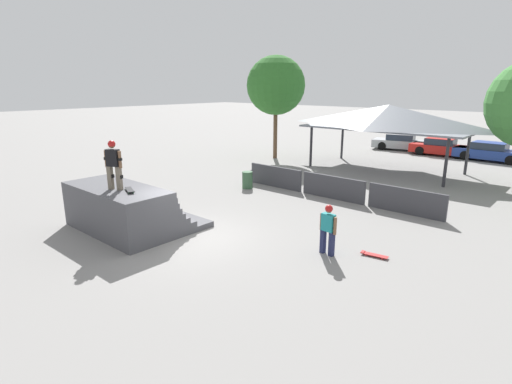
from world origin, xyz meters
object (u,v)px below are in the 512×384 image
(skater_on_deck, at_px, (113,162))
(parked_car_blue, at_px, (490,152))
(tree_far_back, at_px, (276,86))
(parked_car_silver, at_px, (401,142))
(skateboard_on_deck, at_px, (130,190))
(skateboard_on_ground, at_px, (373,255))
(trash_bin, at_px, (247,180))
(bystander_walking, at_px, (328,226))
(parked_car_red, at_px, (441,147))

(skater_on_deck, bearing_deg, parked_car_blue, 52.41)
(tree_far_back, relative_size, parked_car_silver, 1.50)
(skateboard_on_deck, distance_m, skateboard_on_ground, 8.06)
(tree_far_back, bearing_deg, skateboard_on_ground, -41.25)
(tree_far_back, xyz_separation_m, parked_car_silver, (5.27, 9.63, -4.41))
(tree_far_back, distance_m, parked_car_silver, 11.83)
(skateboard_on_ground, distance_m, trash_bin, 9.24)
(bystander_walking, relative_size, trash_bin, 1.86)
(skater_on_deck, distance_m, tree_far_back, 16.47)
(skateboard_on_deck, height_order, tree_far_back, tree_far_back)
(parked_car_silver, bearing_deg, parked_car_blue, -18.29)
(trash_bin, relative_size, parked_car_blue, 0.19)
(skateboard_on_deck, relative_size, skateboard_on_ground, 1.00)
(skateboard_on_deck, height_order, trash_bin, skateboard_on_deck)
(skateboard_on_deck, xyz_separation_m, tree_far_back, (-6.01, 15.22, 3.33))
(trash_bin, distance_m, parked_car_silver, 17.32)
(skater_on_deck, relative_size, skateboard_on_deck, 1.99)
(parked_car_red, bearing_deg, parked_car_blue, -4.47)
(skateboard_on_deck, xyz_separation_m, skateboard_on_ground, (6.84, 3.95, -1.62))
(skateboard_on_deck, height_order, parked_car_silver, skateboard_on_deck)
(tree_far_back, bearing_deg, skater_on_deck, -70.65)
(parked_car_silver, height_order, parked_car_blue, same)
(parked_car_blue, bearing_deg, tree_far_back, -140.73)
(parked_car_silver, relative_size, parked_car_red, 1.07)
(skateboard_on_ground, distance_m, parked_car_red, 20.72)
(parked_car_red, bearing_deg, skateboard_on_deck, -98.82)
(skateboard_on_deck, bearing_deg, parked_car_blue, 99.06)
(parked_car_red, bearing_deg, skater_on_deck, -100.20)
(skateboard_on_ground, bearing_deg, parked_car_blue, -95.31)
(bystander_walking, bearing_deg, parked_car_red, -73.62)
(skater_on_deck, relative_size, parked_car_silver, 0.36)
(tree_far_back, height_order, trash_bin, tree_far_back)
(skateboard_on_deck, bearing_deg, tree_far_back, 134.02)
(parked_car_silver, bearing_deg, parked_car_red, -23.13)
(bystander_walking, xyz_separation_m, parked_car_silver, (-6.42, 21.68, -0.33))
(skateboard_on_ground, distance_m, tree_far_back, 17.80)
(skater_on_deck, distance_m, parked_car_red, 24.63)
(bystander_walking, xyz_separation_m, skateboard_on_ground, (1.16, 0.78, -0.87))
(trash_bin, bearing_deg, skateboard_on_deck, -77.63)
(skater_on_deck, bearing_deg, bystander_walking, 4.91)
(parked_car_blue, bearing_deg, skater_on_deck, -102.51)
(skater_on_deck, distance_m, trash_bin, 8.07)
(skater_on_deck, xyz_separation_m, skateboard_on_deck, (0.61, 0.16, -0.90))
(bystander_walking, xyz_separation_m, trash_bin, (-7.34, 4.39, -0.50))
(trash_bin, xyz_separation_m, parked_car_silver, (0.91, 17.29, 0.18))
(skateboard_on_deck, height_order, parked_car_red, skateboard_on_deck)
(skateboard_on_ground, xyz_separation_m, parked_car_blue, (-1.10, 20.16, 0.54))
(skateboard_on_deck, bearing_deg, parked_car_red, 106.56)
(tree_far_back, relative_size, parked_car_blue, 1.53)
(skateboard_on_ground, bearing_deg, parked_car_silver, -78.47)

